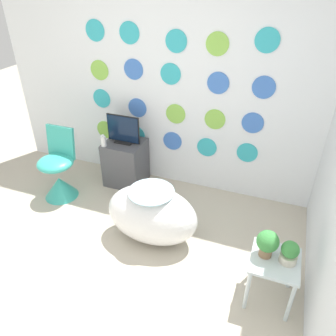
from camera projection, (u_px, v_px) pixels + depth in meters
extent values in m
plane|color=#BCB29E|center=(88.00, 306.00, 2.64)|extent=(12.00, 12.00, 0.00)
cube|color=white|center=(174.00, 78.00, 3.53)|extent=(4.25, 0.04, 2.60)
cylinder|color=#8CCC4C|center=(105.00, 130.00, 4.18)|extent=(0.23, 0.01, 0.23)
cylinder|color=#33B2BF|center=(136.00, 135.00, 4.04)|extent=(0.23, 0.01, 0.23)
cylinder|color=#3F72CC|center=(172.00, 141.00, 3.90)|extent=(0.23, 0.01, 0.23)
cylinder|color=#33B2BF|center=(207.00, 147.00, 3.78)|extent=(0.23, 0.01, 0.23)
cylinder|color=#33B2BF|center=(247.00, 153.00, 3.63)|extent=(0.23, 0.01, 0.23)
cylinder|color=#33B2BF|center=(102.00, 98.00, 3.96)|extent=(0.23, 0.01, 0.23)
cylinder|color=#3F72CC|center=(137.00, 108.00, 3.85)|extent=(0.23, 0.01, 0.23)
cylinder|color=#8CCC4C|center=(176.00, 114.00, 3.71)|extent=(0.23, 0.01, 0.23)
cylinder|color=#8CCC4C|center=(215.00, 119.00, 3.57)|extent=(0.23, 0.01, 0.23)
cylinder|color=#3F72CC|center=(253.00, 123.00, 3.43)|extent=(0.23, 0.01, 0.23)
cylinder|color=#8CCC4C|center=(99.00, 70.00, 3.78)|extent=(0.23, 0.01, 0.23)
cylinder|color=#3F72CC|center=(133.00, 69.00, 3.62)|extent=(0.23, 0.01, 0.23)
cylinder|color=#33B2BF|center=(170.00, 74.00, 3.49)|extent=(0.23, 0.01, 0.23)
cylinder|color=#3F72CC|center=(218.00, 83.00, 3.35)|extent=(0.23, 0.01, 0.23)
cylinder|color=#3F72CC|center=(264.00, 87.00, 3.21)|extent=(0.23, 0.01, 0.23)
cylinder|color=#33B2BF|center=(95.00, 30.00, 3.55)|extent=(0.23, 0.01, 0.23)
cylinder|color=#33B2BF|center=(129.00, 33.00, 3.43)|extent=(0.23, 0.01, 0.23)
cylinder|color=#33B2BF|center=(176.00, 41.00, 3.29)|extent=(0.23, 0.01, 0.23)
cylinder|color=#8CCC4C|center=(217.00, 44.00, 3.17)|extent=(0.23, 0.01, 0.23)
cylinder|color=#33B2BF|center=(267.00, 40.00, 2.99)|extent=(0.23, 0.01, 0.23)
ellipsoid|color=white|center=(152.00, 215.00, 3.15)|extent=(0.90, 0.53, 0.59)
cylinder|color=#B2DBEA|center=(151.00, 192.00, 3.01)|extent=(0.43, 0.43, 0.01)
cone|color=#38B2A3|center=(60.00, 187.00, 3.84)|extent=(0.38, 0.38, 0.25)
ellipsoid|color=#38B2A3|center=(55.00, 163.00, 3.67)|extent=(0.41, 0.41, 0.14)
cube|color=#38B2A3|center=(61.00, 142.00, 3.69)|extent=(0.34, 0.09, 0.38)
cube|color=#4C4C51|center=(126.00, 162.00, 4.02)|extent=(0.45, 0.42, 0.55)
cube|color=white|center=(117.00, 163.00, 3.80)|extent=(0.38, 0.01, 0.16)
cube|color=black|center=(124.00, 142.00, 3.87)|extent=(0.21, 0.12, 0.02)
cube|color=black|center=(123.00, 129.00, 3.78)|extent=(0.41, 0.01, 0.33)
cube|color=#0F1E38|center=(123.00, 129.00, 3.78)|extent=(0.39, 0.01, 0.31)
cylinder|color=white|center=(103.00, 141.00, 3.77)|extent=(0.06, 0.06, 0.12)
cylinder|color=white|center=(103.00, 136.00, 3.73)|extent=(0.03, 0.03, 0.02)
cube|color=silver|center=(275.00, 261.00, 2.49)|extent=(0.37, 0.39, 0.02)
cylinder|color=silver|center=(247.00, 290.00, 2.52)|extent=(0.03, 0.03, 0.41)
cylinder|color=silver|center=(290.00, 303.00, 2.43)|extent=(0.03, 0.03, 0.41)
cylinder|color=silver|center=(254.00, 259.00, 2.79)|extent=(0.03, 0.03, 0.41)
cylinder|color=silver|center=(293.00, 270.00, 2.69)|extent=(0.03, 0.03, 0.41)
cylinder|color=#8C6B4C|center=(265.00, 252.00, 2.51)|extent=(0.10, 0.10, 0.07)
sphere|color=#3D8E42|center=(268.00, 241.00, 2.45)|extent=(0.17, 0.17, 0.17)
cylinder|color=beige|center=(288.00, 258.00, 2.45)|extent=(0.13, 0.13, 0.07)
sphere|color=#3D8E42|center=(290.00, 250.00, 2.41)|extent=(0.13, 0.13, 0.13)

